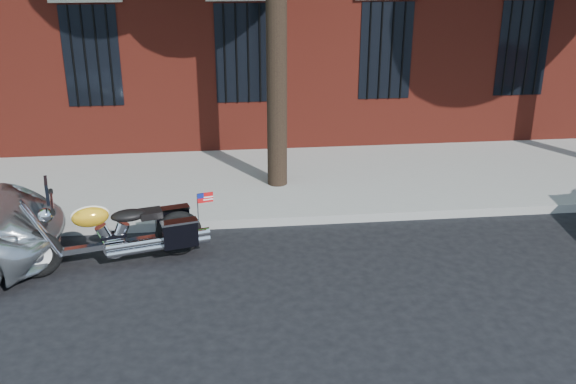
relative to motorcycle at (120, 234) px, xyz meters
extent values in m
plane|color=black|center=(1.99, -0.24, -0.47)|extent=(120.00, 120.00, 0.00)
cube|color=gray|center=(1.99, 1.14, -0.40)|extent=(40.00, 0.16, 0.15)
cube|color=gray|center=(1.99, 3.02, -0.40)|extent=(40.00, 3.60, 0.15)
cube|color=black|center=(1.99, 4.87, 1.73)|extent=(1.10, 0.14, 2.00)
cylinder|color=black|center=(1.99, 4.79, 1.73)|extent=(0.04, 0.04, 2.00)
cylinder|color=black|center=(2.49, 2.66, 2.03)|extent=(0.36, 0.36, 5.00)
torus|color=black|center=(-1.08, -0.27, -0.12)|extent=(0.70, 0.32, 0.69)
torus|color=black|center=(0.81, 0.21, -0.12)|extent=(0.70, 0.32, 0.69)
cylinder|color=white|center=(-1.08, -0.27, -0.12)|extent=(0.51, 0.19, 0.51)
cylinder|color=white|center=(0.81, 0.21, -0.12)|extent=(0.51, 0.19, 0.51)
ellipsoid|color=white|center=(-1.08, -0.27, -0.02)|extent=(0.38, 0.22, 0.20)
ellipsoid|color=yellow|center=(0.81, 0.21, 0.00)|extent=(0.39, 0.23, 0.20)
cube|color=white|center=(-0.14, -0.03, -0.14)|extent=(1.52, 0.48, 0.08)
cylinder|color=white|center=(-0.09, -0.02, -0.16)|extent=(0.36, 0.26, 0.33)
cylinder|color=white|center=(0.46, -0.07, -0.15)|extent=(1.27, 0.41, 0.09)
ellipsoid|color=yellow|center=(-0.36, -0.09, 0.33)|extent=(0.56, 0.41, 0.29)
ellipsoid|color=black|center=(0.14, 0.04, 0.27)|extent=(0.55, 0.41, 0.16)
cube|color=black|center=(0.71, 0.46, -0.01)|extent=(0.52, 0.28, 0.39)
cube|color=black|center=(0.84, -0.05, -0.01)|extent=(0.52, 0.28, 0.39)
cylinder|color=white|center=(-0.80, -0.20, 0.62)|extent=(0.24, 0.78, 0.04)
sphere|color=white|center=(-0.90, -0.23, 0.43)|extent=(0.25, 0.25, 0.21)
cube|color=black|center=(-0.84, -0.21, 0.78)|extent=(0.14, 0.41, 0.29)
cube|color=red|center=(1.22, 0.00, 0.50)|extent=(0.22, 0.07, 0.14)
camera|label=1|loc=(1.44, -8.42, 3.82)|focal=40.00mm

